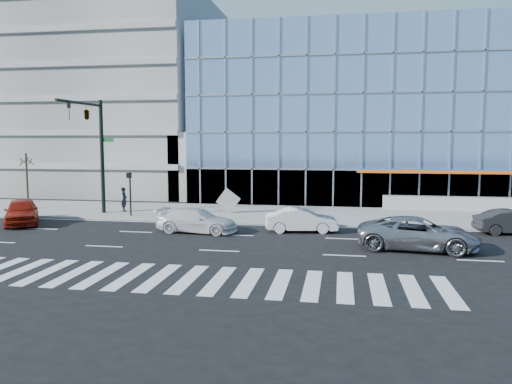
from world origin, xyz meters
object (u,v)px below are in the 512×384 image
red_sedan (22,212)px  traffic_signal (91,128)px  street_tree_near (26,161)px  ped_signal_post (130,187)px  white_suv (197,220)px  white_sedan (302,220)px  tilted_panel (228,200)px  silver_suv (418,234)px  pedestrian (124,199)px

red_sedan → traffic_signal: bearing=12.9°
street_tree_near → ped_signal_post: bearing=-15.1°
ped_signal_post → white_suv: ped_signal_post is taller
ped_signal_post → red_sedan: 6.93m
ped_signal_post → white_sedan: 12.58m
street_tree_near → white_sedan: size_ratio=1.01×
traffic_signal → tilted_panel: size_ratio=6.15×
traffic_signal → white_sedan: traffic_signal is taller
white_sedan → red_sedan: red_sedan is taller
silver_suv → ped_signal_post: bearing=75.8°
red_sedan → silver_suv: bearing=-40.5°
white_suv → pedestrian: bearing=55.2°
ped_signal_post → white_suv: 7.63m
ped_signal_post → silver_suv: 19.44m
silver_suv → white_suv: 12.29m
street_tree_near → white_suv: bearing=-24.1°
ped_signal_post → tilted_panel: size_ratio=2.31×
traffic_signal → red_sedan: traffic_signal is taller
street_tree_near → red_sedan: 7.83m
ped_signal_post → white_sedan: size_ratio=0.71×
traffic_signal → tilted_panel: bearing=17.4°
tilted_panel → white_sedan: bearing=-45.5°
tilted_panel → traffic_signal: bearing=-163.1°
silver_suv → pedestrian: size_ratio=3.28×
white_sedan → pedestrian: size_ratio=2.38×
street_tree_near → tilted_panel: street_tree_near is taller
ped_signal_post → street_tree_near: street_tree_near is taller
white_sedan → pedestrian: bearing=61.1°
white_sedan → tilted_panel: (-5.69, 5.68, 0.37)m
silver_suv → white_sedan: bearing=64.9°
silver_suv → red_sedan: (-23.80, 3.42, 0.01)m
street_tree_near → red_sedan: bearing=-58.8°
ped_signal_post → white_sedan: (12.06, -3.28, -1.45)m
ped_signal_post → silver_suv: size_ratio=0.52×
silver_suv → pedestrian: pedestrian is taller
ped_signal_post → street_tree_near: 9.97m
traffic_signal → ped_signal_post: traffic_signal is taller
silver_suv → white_suv: size_ratio=1.21×
white_suv → red_sedan: (-11.80, 0.77, 0.12)m
red_sedan → pedestrian: bearing=19.0°
red_sedan → street_tree_near: bearing=88.9°
traffic_signal → white_sedan: (14.56, -2.90, -5.47)m
pedestrian → tilted_panel: size_ratio=1.36×
white_sedan → white_suv: bearing=93.1°
white_suv → street_tree_near: bearing=71.7°
silver_suv → white_sedan: (-6.00, 3.79, -0.11)m
traffic_signal → ped_signal_post: (2.50, 0.37, -4.02)m
street_tree_near → silver_suv: 29.34m
white_suv → white_sedan: 6.11m
traffic_signal → silver_suv: (20.56, -6.69, -5.36)m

